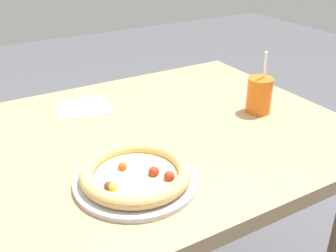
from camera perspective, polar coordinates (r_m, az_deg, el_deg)
name	(u,v)px	position (r m, az deg, el deg)	size (l,w,h in m)	color
dining_table	(141,171)	(1.17, -3.91, -6.34)	(1.17, 0.85, 0.75)	tan
pizza_near	(136,175)	(0.90, -4.57, -6.98)	(0.28, 0.28, 0.04)	#B7B7BC
drink_cup_colored	(259,95)	(1.25, 12.79, 4.31)	(0.08, 0.08, 0.19)	orange
paper_napkin	(85,107)	(1.29, -11.73, 2.60)	(0.16, 0.14, 0.00)	white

